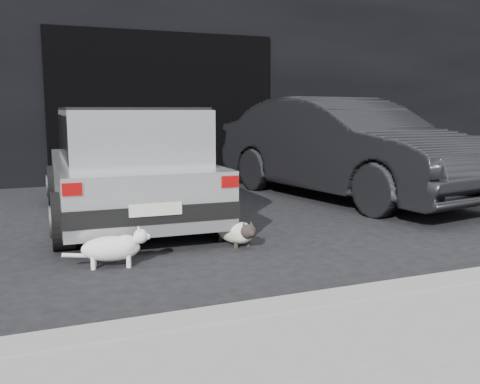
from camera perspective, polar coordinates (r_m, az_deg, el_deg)
name	(u,v)px	position (r m, az deg, el deg)	size (l,w,h in m)	color
ground	(170,232)	(5.65, -7.49, -4.23)	(80.00, 80.00, 0.00)	black
building_facade	(140,49)	(11.64, -10.65, 14.74)	(34.00, 4.00, 5.00)	black
garage_opening	(165,107)	(9.61, -7.98, 8.92)	(4.00, 0.10, 2.60)	black
curb	(416,292)	(3.82, 18.24, -10.07)	(18.00, 0.25, 0.12)	gray
silver_hatchback	(126,159)	(6.25, -12.06, 3.43)	(1.83, 3.54, 1.29)	silver
second_car	(345,148)	(7.78, 11.13, 4.62)	(1.53, 4.37, 1.44)	black
cat_siamese	(237,232)	(5.05, -0.35, -4.30)	(0.32, 0.77, 0.27)	beige
cat_white	(115,247)	(4.47, -13.19, -5.76)	(0.70, 0.32, 0.33)	white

